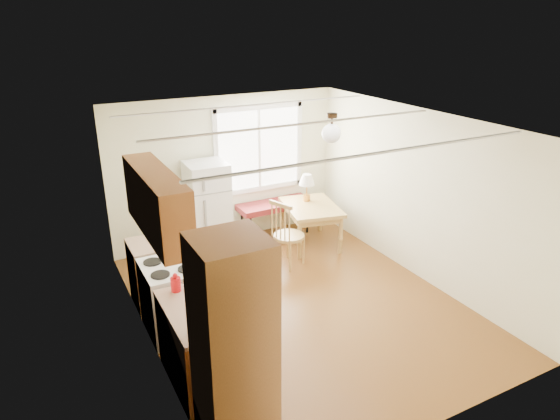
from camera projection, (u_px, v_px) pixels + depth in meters
room_shell at (300, 220)px, 6.39m from camera, size 4.60×5.60×2.62m
kitchen_run at (188, 304)px, 5.27m from camera, size 0.65×3.40×2.20m
window_unit at (259, 149)px, 8.58m from camera, size 1.64×0.05×1.51m
pendant_light at (331, 132)px, 6.66m from camera, size 0.26×0.26×0.40m
refrigerator at (208, 208)px, 8.10m from camera, size 0.65×0.67×1.53m
bench at (275, 206)px, 8.81m from camera, size 1.34×0.51×0.62m
dining_table at (311, 211)px, 8.44m from camera, size 1.07×1.28×0.70m
chair at (285, 230)px, 7.63m from camera, size 0.53×0.52×1.09m
table_lamp at (307, 182)px, 8.49m from camera, size 0.27×0.27×0.48m
coffee_maker at (209, 320)px, 4.65m from camera, size 0.25×0.29×0.38m
kettle at (176, 284)px, 5.39m from camera, size 0.11×0.11×0.21m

